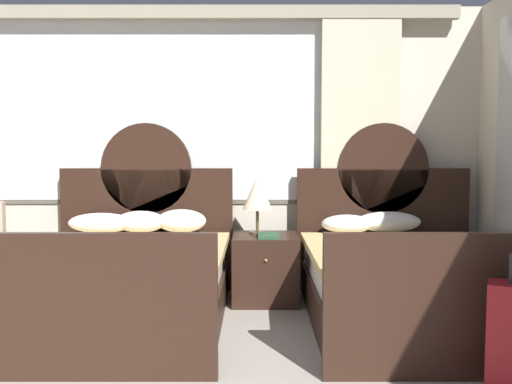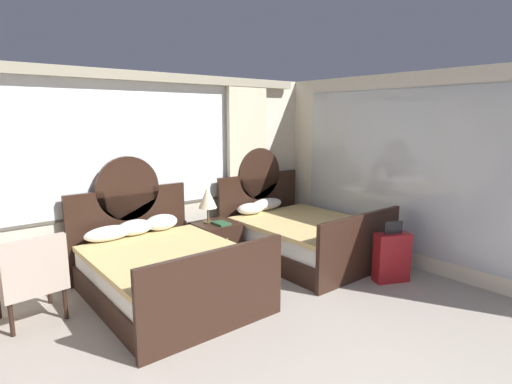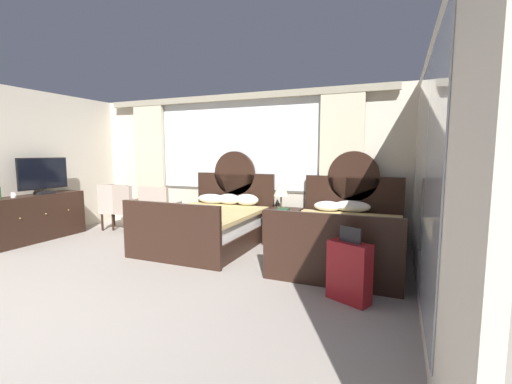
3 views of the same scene
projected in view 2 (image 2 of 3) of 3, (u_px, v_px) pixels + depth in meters
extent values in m
cube|color=beige|center=(120.00, 174.00, 5.43)|extent=(6.41, 0.07, 2.70)
cube|color=#605B52|center=(120.00, 146.00, 5.32)|extent=(3.73, 0.02, 1.81)
cube|color=white|center=(120.00, 146.00, 5.32)|extent=(3.65, 0.02, 1.73)
cube|color=beige|center=(247.00, 167.00, 6.59)|extent=(0.74, 0.08, 2.60)
cube|color=#9C957E|center=(118.00, 75.00, 5.09)|extent=(5.90, 0.10, 0.12)
cube|color=beige|center=(424.00, 173.00, 5.51)|extent=(0.07, 4.94, 2.70)
cube|color=#B2B7BC|center=(402.00, 171.00, 5.71)|extent=(0.01, 3.46, 2.27)
cube|color=black|center=(167.00, 287.00, 4.74)|extent=(1.54, 2.02, 0.30)
cube|color=white|center=(166.00, 265.00, 4.69)|extent=(1.48, 1.92, 0.23)
cube|color=tan|center=(169.00, 255.00, 4.60)|extent=(1.58, 1.82, 0.06)
cube|color=black|center=(130.00, 231.00, 5.45)|extent=(1.62, 0.06, 1.17)
cylinder|color=black|center=(128.00, 189.00, 5.34)|extent=(0.85, 0.06, 0.85)
cube|color=black|center=(216.00, 294.00, 3.89)|extent=(1.62, 0.06, 0.87)
ellipsoid|color=white|center=(108.00, 233.00, 5.01)|extent=(0.59, 0.25, 0.18)
ellipsoid|color=white|center=(135.00, 227.00, 5.25)|extent=(0.46, 0.29, 0.20)
ellipsoid|color=white|center=(161.00, 222.00, 5.48)|extent=(0.45, 0.28, 0.21)
cube|color=black|center=(303.00, 248.00, 6.12)|extent=(1.54, 2.02, 0.30)
cube|color=white|center=(303.00, 231.00, 6.07)|extent=(1.48, 1.92, 0.23)
cube|color=tan|center=(307.00, 223.00, 5.98)|extent=(1.58, 1.82, 0.06)
cube|color=black|center=(259.00, 208.00, 6.83)|extent=(1.62, 0.06, 1.17)
cylinder|color=black|center=(259.00, 174.00, 6.72)|extent=(0.85, 0.06, 0.85)
cube|color=black|center=(360.00, 247.00, 5.27)|extent=(1.62, 0.06, 0.87)
ellipsoid|color=white|center=(251.00, 209.00, 6.40)|extent=(0.47, 0.33, 0.17)
ellipsoid|color=white|center=(267.00, 204.00, 6.67)|extent=(0.59, 0.26, 0.19)
cube|color=black|center=(216.00, 243.00, 5.91)|extent=(0.58, 0.58, 0.59)
sphere|color=tan|center=(227.00, 239.00, 5.66)|extent=(0.02, 0.02, 0.02)
cylinder|color=brown|center=(208.00, 222.00, 5.87)|extent=(0.14, 0.14, 0.02)
cylinder|color=brown|center=(208.00, 215.00, 5.85)|extent=(0.03, 0.03, 0.20)
cone|color=beige|center=(208.00, 197.00, 5.81)|extent=(0.27, 0.27, 0.31)
cube|color=#285133|center=(221.00, 223.00, 5.78)|extent=(0.18, 0.26, 0.03)
cube|color=#B29E8E|center=(30.00, 283.00, 4.24)|extent=(0.66, 0.66, 0.10)
cube|color=#B29E8E|center=(35.00, 263.00, 4.00)|extent=(0.61, 0.14, 0.49)
cube|color=#B29E8E|center=(56.00, 265.00, 4.40)|extent=(0.11, 0.55, 0.16)
cylinder|color=black|center=(49.00, 289.00, 4.63)|extent=(0.04, 0.04, 0.34)
cylinder|color=black|center=(65.00, 303.00, 4.27)|extent=(0.04, 0.04, 0.34)
cylinder|color=black|center=(11.00, 320.00, 3.93)|extent=(0.04, 0.04, 0.34)
cube|color=maroon|center=(392.00, 257.00, 5.23)|extent=(0.49, 0.36, 0.64)
cube|color=#232326|center=(394.00, 227.00, 5.15)|extent=(0.23, 0.12, 0.16)
cylinder|color=black|center=(378.00, 280.00, 5.24)|extent=(0.05, 0.04, 0.05)
cylinder|color=black|center=(402.00, 278.00, 5.32)|extent=(0.05, 0.04, 0.05)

